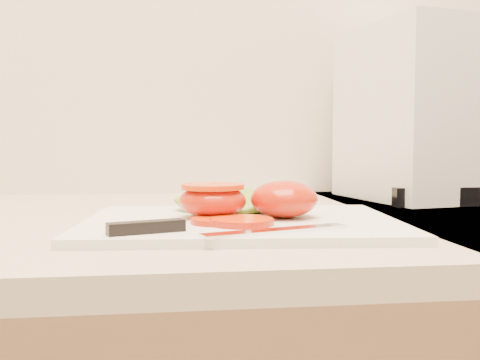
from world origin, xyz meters
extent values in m
cube|color=#C0AF96|center=(0.00, 1.68, 0.92)|extent=(3.92, 0.65, 0.03)
cube|color=white|center=(-0.03, 1.57, 0.94)|extent=(0.38, 0.29, 0.01)
ellipsoid|color=red|center=(0.03, 1.57, 0.96)|extent=(0.08, 0.08, 0.04)
ellipsoid|color=red|center=(-0.06, 1.58, 0.96)|extent=(0.08, 0.08, 0.04)
cylinder|color=red|center=(-0.06, 1.58, 0.98)|extent=(0.07, 0.07, 0.01)
cylinder|color=#D74E0C|center=(-0.03, 1.52, 0.94)|extent=(0.07, 0.07, 0.01)
cylinder|color=#D74E0C|center=(-0.05, 1.53, 0.94)|extent=(0.06, 0.06, 0.01)
ellipsoid|color=#85B630|center=(-0.03, 1.64, 0.95)|extent=(0.15, 0.12, 0.03)
ellipsoid|color=#85B630|center=(0.01, 1.64, 0.95)|extent=(0.12, 0.10, 0.02)
cube|color=silver|center=(0.00, 1.47, 0.94)|extent=(0.16, 0.07, 0.00)
cube|color=black|center=(-0.13, 1.48, 0.95)|extent=(0.08, 0.04, 0.01)
cube|color=silver|center=(0.32, 1.85, 1.08)|extent=(0.25, 0.28, 0.30)
camera|label=1|loc=(-0.10, 0.95, 1.03)|focal=40.00mm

